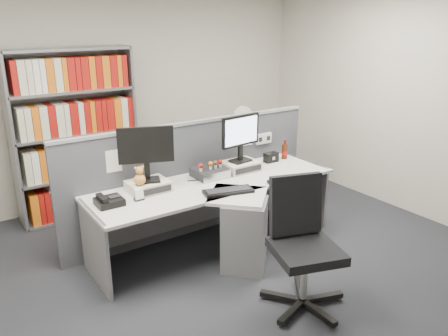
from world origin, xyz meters
TOP-DOWN VIEW (x-y plane):
  - ground at (0.00, 0.00)m, footprint 5.50×5.50m
  - room_shell at (0.00, 0.00)m, footprint 5.04×5.54m
  - partition at (0.00, 1.25)m, footprint 3.00×0.08m
  - desk at (0.00, 0.60)m, footprint 2.60×1.20m
  - monitor_riser_left at (-0.66, 0.98)m, footprint 0.38×0.31m
  - monitor_riser_right at (0.44, 0.98)m, footprint 0.38×0.31m
  - monitor_left at (-0.66, 0.98)m, footprint 0.50×0.24m
  - monitor_right at (0.44, 0.98)m, footprint 0.50×0.19m
  - desktop_pc at (0.05, 0.99)m, footprint 0.33×0.30m
  - figurines at (0.06, 0.97)m, footprint 0.29×0.05m
  - keyboard at (-0.05, 0.51)m, footprint 0.51×0.30m
  - mouse at (0.44, 0.46)m, footprint 0.07×0.10m
  - desk_phone at (-1.10, 0.86)m, footprint 0.23×0.21m
  - desk_calendar at (-0.83, 0.82)m, footprint 0.09×0.07m
  - plush_toy at (-0.77, 0.92)m, footprint 0.11×0.11m
  - speaker at (0.91, 1.02)m, footprint 0.16×0.09m
  - cola_bottle at (1.12, 1.03)m, footprint 0.07×0.07m
  - shelving_unit at (-0.90, 2.44)m, footprint 1.41×0.40m
  - filing_cabinet at (1.20, 1.99)m, footprint 0.45×0.61m
  - desk_fan at (1.20, 1.99)m, footprint 0.29×0.17m
  - office_chair at (0.05, -0.41)m, footprint 0.72×0.72m

SIDE VIEW (x-z plane):
  - ground at x=0.00m, z-range 0.00..0.00m
  - filing_cabinet at x=1.20m, z-range 0.00..0.70m
  - desk at x=0.00m, z-range 0.10..0.82m
  - office_chair at x=0.05m, z-range 0.04..1.12m
  - partition at x=0.00m, z-range 0.01..1.29m
  - keyboard at x=-0.05m, z-range 0.72..0.75m
  - mouse at x=0.44m, z-range 0.72..0.76m
  - desk_phone at x=-1.10m, z-range 0.71..0.81m
  - desktop_pc at x=0.05m, z-range 0.72..0.81m
  - desk_calendar at x=-0.83m, z-range 0.71..0.82m
  - monitor_riser_left at x=-0.66m, z-range 0.72..0.82m
  - monitor_riser_right at x=0.44m, z-range 0.72..0.82m
  - speaker at x=0.91m, z-range 0.72..0.83m
  - cola_bottle at x=1.12m, z-range 0.69..0.93m
  - figurines at x=0.06m, z-range 0.82..0.90m
  - plush_toy at x=-0.77m, z-range 0.81..0.99m
  - shelving_unit at x=-0.90m, z-range -0.02..1.98m
  - desk_fan at x=1.20m, z-range 0.76..1.25m
  - monitor_right at x=0.44m, z-range 0.87..1.38m
  - monitor_left at x=-0.66m, z-range 0.87..1.41m
  - room_shell at x=0.00m, z-range 0.43..3.15m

